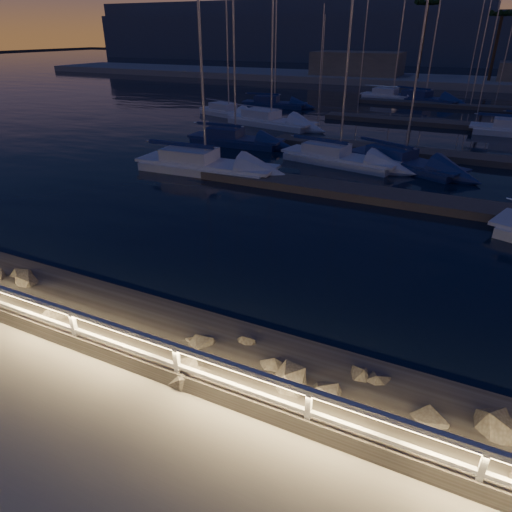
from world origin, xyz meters
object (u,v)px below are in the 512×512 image
Objects in this scene: sailboat_a at (233,139)px; sailboat_f at (337,157)px; sailboat_m at (391,96)px; sailboat_e at (228,111)px; sailboat_c at (401,160)px; sailboat_b at (203,164)px; sailboat_j at (269,120)px; sailboat_n at (423,98)px; guard_rail at (258,383)px; sailboat_i at (273,103)px.

sailboat_a is 0.94× the size of sailboat_f.
sailboat_e is at bearing -112.23° from sailboat_m.
sailboat_c reaches higher than sailboat_f.
sailboat_j is at bearing 96.84° from sailboat_b.
sailboat_n reaches higher than sailboat_c.
sailboat_n reaches higher than guard_rail.
sailboat_b reaches higher than sailboat_i.
guard_rail is at bearing -63.26° from sailboat_n.
sailboat_b is at bearing -67.86° from sailboat_j.
sailboat_f is 32.01m from sailboat_m.
guard_rail is 3.02× the size of sailboat_b.
sailboat_i is (1.65, 7.19, 0.00)m from sailboat_e.
sailboat_b is at bearing -47.31° from sailboat_e.
sailboat_f is (-5.05, 21.71, -0.94)m from guard_rail.
guard_rail is at bearing -71.56° from sailboat_m.
sailboat_a is 0.94× the size of sailboat_c.
sailboat_a reaches higher than sailboat_e.
sailboat_c is at bearing -21.63° from sailboat_j.
sailboat_a is 7.32m from sailboat_b.
sailboat_f is at bearing -22.55° from sailboat_e.
sailboat_n reaches higher than sailboat_m.
sailboat_c is at bearing -6.60° from sailboat_a.
sailboat_n is at bearing 75.34° from sailboat_b.
sailboat_j is 22.96m from sailboat_m.
sailboat_c is 22.20m from sailboat_e.
sailboat_c is 1.09× the size of sailboat_e.
sailboat_f is (-3.82, -0.99, 0.02)m from sailboat_c.
sailboat_f is (8.42, -1.76, -0.01)m from sailboat_a.
sailboat_j reaches higher than sailboat_e.
guard_rail is 3.67× the size of sailboat_i.
sailboat_m is at bearing 105.64° from sailboat_f.
sailboat_b reaches higher than sailboat_f.
sailboat_c is 0.89× the size of sailboat_j.
sailboat_e is 7.38m from sailboat_i.
sailboat_b is (1.82, -7.09, 0.03)m from sailboat_a.
sailboat_n reaches higher than sailboat_i.
sailboat_j reaches higher than sailboat_f.
sailboat_a reaches higher than sailboat_i.
guard_rail is 45.50m from sailboat_i.
sailboat_j is (-13.04, 8.78, 0.06)m from sailboat_c.
sailboat_a is 30.60m from sailboat_m.
sailboat_m is at bearing 127.28° from sailboat_c.
sailboat_n reaches higher than sailboat_f.
sailboat_f is at bearing -140.70° from sailboat_c.
guard_rail is 20.12m from sailboat_b.
guard_rail is at bearing -42.15° from sailboat_e.
sailboat_a is at bearing -158.78° from sailboat_c.
sailboat_e is (-20.11, 34.38, -0.94)m from guard_rail.
sailboat_b is 37.03m from sailboat_n.
sailboat_m reaches higher than sailboat_i.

